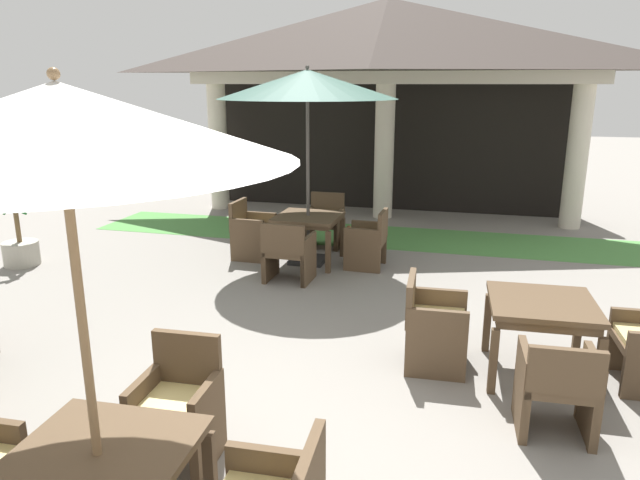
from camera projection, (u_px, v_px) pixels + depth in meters
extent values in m
cylinder|color=beige|center=(218.00, 148.00, 12.49)|extent=(0.39, 0.39, 2.66)
cylinder|color=beige|center=(384.00, 152.00, 11.62)|extent=(0.39, 0.39, 2.66)
cylinder|color=beige|center=(577.00, 158.00, 10.75)|extent=(0.39, 0.39, 2.66)
cube|color=beige|center=(386.00, 78.00, 11.24)|extent=(8.02, 0.70, 0.24)
pyramid|color=#514742|center=(388.00, 35.00, 11.04)|extent=(8.42, 2.85, 1.33)
cube|color=black|center=(390.00, 148.00, 12.46)|extent=(7.82, 0.16, 2.66)
cube|color=#519347|center=(369.00, 236.00, 10.47)|extent=(10.22, 1.61, 0.01)
cube|color=brown|center=(308.00, 217.00, 8.77)|extent=(0.97, 0.97, 0.05)
cube|color=brown|center=(308.00, 221.00, 8.79)|extent=(0.89, 0.89, 0.07)
cube|color=brown|center=(272.00, 248.00, 8.59)|extent=(0.07, 0.07, 0.62)
cube|color=brown|center=(328.00, 252.00, 8.36)|extent=(0.07, 0.07, 0.62)
cube|color=brown|center=(291.00, 234.00, 9.40)|extent=(0.07, 0.07, 0.62)
cube|color=brown|center=(343.00, 237.00, 9.16)|extent=(0.07, 0.07, 0.62)
cube|color=#2D2D2D|center=(308.00, 260.00, 8.95)|extent=(0.52, 0.52, 0.07)
cylinder|color=#4C4742|center=(308.00, 178.00, 8.61)|extent=(0.05, 0.05, 2.62)
cone|color=#33594C|center=(307.00, 84.00, 8.26)|extent=(2.61, 2.61, 0.41)
sphere|color=#4C4742|center=(307.00, 67.00, 8.20)|extent=(0.06, 0.06, 0.06)
cube|color=brown|center=(254.00, 232.00, 9.09)|extent=(0.57, 0.60, 0.07)
cube|color=#E0CC7F|center=(254.00, 228.00, 9.07)|extent=(0.52, 0.55, 0.05)
cube|color=brown|center=(238.00, 214.00, 9.09)|extent=(0.08, 0.59, 0.45)
cube|color=brown|center=(260.00, 232.00, 9.36)|extent=(0.55, 0.08, 0.68)
cube|color=brown|center=(247.00, 241.00, 8.86)|extent=(0.55, 0.08, 0.68)
cube|color=brown|center=(275.00, 242.00, 9.33)|extent=(0.06, 0.06, 0.38)
cube|color=brown|center=(263.00, 251.00, 8.84)|extent=(0.06, 0.06, 0.38)
cube|color=brown|center=(246.00, 240.00, 9.46)|extent=(0.06, 0.06, 0.38)
cube|color=brown|center=(233.00, 249.00, 8.97)|extent=(0.06, 0.06, 0.38)
cube|color=brown|center=(366.00, 242.00, 8.62)|extent=(0.56, 0.56, 0.07)
cube|color=#E0CC7F|center=(366.00, 238.00, 8.60)|extent=(0.52, 0.51, 0.05)
cube|color=brown|center=(383.00, 226.00, 8.48)|extent=(0.08, 0.55, 0.45)
cube|color=brown|center=(362.00, 251.00, 8.40)|extent=(0.55, 0.08, 0.65)
cube|color=brown|center=(369.00, 242.00, 8.87)|extent=(0.55, 0.08, 0.65)
cube|color=brown|center=(346.00, 259.00, 8.51)|extent=(0.06, 0.06, 0.36)
cube|color=brown|center=(353.00, 250.00, 8.96)|extent=(0.06, 0.06, 0.36)
cube|color=brown|center=(378.00, 261.00, 8.38)|extent=(0.06, 0.06, 0.36)
cube|color=brown|center=(384.00, 252.00, 8.83)|extent=(0.06, 0.06, 0.36)
cube|color=brown|center=(324.00, 224.00, 9.68)|extent=(0.59, 0.51, 0.07)
cube|color=#E0CC7F|center=(324.00, 220.00, 9.67)|extent=(0.54, 0.47, 0.05)
cube|color=brown|center=(328.00, 206.00, 9.82)|extent=(0.57, 0.08, 0.45)
cube|color=brown|center=(339.00, 229.00, 9.63)|extent=(0.07, 0.49, 0.64)
cube|color=brown|center=(309.00, 227.00, 9.78)|extent=(0.07, 0.49, 0.64)
cube|color=brown|center=(336.00, 241.00, 9.47)|extent=(0.06, 0.06, 0.37)
cube|color=brown|center=(306.00, 238.00, 9.61)|extent=(0.06, 0.06, 0.37)
cube|color=brown|center=(342.00, 234.00, 9.87)|extent=(0.06, 0.06, 0.37)
cube|color=brown|center=(313.00, 232.00, 10.01)|extent=(0.06, 0.06, 0.37)
cube|color=brown|center=(289.00, 251.00, 8.02)|extent=(0.63, 0.57, 0.07)
cube|color=#E0CC7F|center=(289.00, 247.00, 8.00)|extent=(0.58, 0.52, 0.05)
cube|color=brown|center=(283.00, 239.00, 7.72)|extent=(0.61, 0.08, 0.41)
cube|color=brown|center=(270.00, 256.00, 8.12)|extent=(0.08, 0.55, 0.66)
cube|color=brown|center=(309.00, 259.00, 7.96)|extent=(0.08, 0.55, 0.66)
cube|color=brown|center=(277.00, 260.00, 8.38)|extent=(0.06, 0.06, 0.38)
cube|color=brown|center=(313.00, 264.00, 8.23)|extent=(0.06, 0.06, 0.38)
cube|color=brown|center=(264.00, 271.00, 7.92)|extent=(0.06, 0.06, 0.38)
cube|color=brown|center=(303.00, 274.00, 7.77)|extent=(0.06, 0.06, 0.38)
cube|color=brown|center=(98.00, 457.00, 3.18)|extent=(1.02, 1.02, 0.05)
cube|color=brown|center=(99.00, 466.00, 3.20)|extent=(0.94, 0.94, 0.06)
cube|color=brown|center=(81.00, 457.00, 3.80)|extent=(0.07, 0.07, 0.60)
cube|color=brown|center=(210.00, 475.00, 3.62)|extent=(0.07, 0.07, 0.60)
cylinder|color=olive|center=(88.00, 368.00, 3.04)|extent=(0.05, 0.05, 2.45)
cone|color=white|center=(59.00, 123.00, 2.71)|extent=(2.26, 2.26, 0.38)
sphere|color=olive|center=(53.00, 74.00, 2.65)|extent=(0.06, 0.06, 0.06)
cube|color=brown|center=(175.00, 409.00, 4.12)|extent=(0.54, 0.54, 0.07)
cube|color=#E0CC7F|center=(175.00, 402.00, 4.10)|extent=(0.50, 0.50, 0.05)
cube|color=brown|center=(187.00, 361.00, 4.28)|extent=(0.52, 0.08, 0.45)
cube|color=brown|center=(208.00, 426.00, 4.10)|extent=(0.08, 0.52, 0.65)
cube|color=brown|center=(146.00, 418.00, 4.20)|extent=(0.08, 0.52, 0.65)
cube|color=brown|center=(194.00, 461.00, 3.92)|extent=(0.06, 0.06, 0.39)
cube|color=brown|center=(132.00, 453.00, 4.01)|extent=(0.06, 0.06, 0.39)
cube|color=brown|center=(220.00, 424.00, 4.35)|extent=(0.06, 0.06, 0.39)
cube|color=brown|center=(163.00, 416.00, 4.45)|extent=(0.06, 0.06, 0.39)
cube|color=brown|center=(543.00, 303.00, 5.30)|extent=(0.97, 0.97, 0.05)
cube|color=brown|center=(542.00, 310.00, 5.32)|extent=(0.90, 0.90, 0.09)
cube|color=brown|center=(493.00, 361.00, 5.09)|extent=(0.07, 0.07, 0.61)
cube|color=brown|center=(599.00, 371.00, 4.91)|extent=(0.07, 0.07, 0.61)
cube|color=brown|center=(487.00, 323.00, 5.91)|extent=(0.07, 0.07, 0.61)
cube|color=brown|center=(578.00, 330.00, 5.73)|extent=(0.07, 0.07, 0.61)
cube|color=brown|center=(638.00, 341.00, 5.48)|extent=(0.54, 0.08, 0.63)
cube|color=brown|center=(625.00, 378.00, 5.04)|extent=(0.06, 0.06, 0.38)
cube|color=brown|center=(609.00, 351.00, 5.56)|extent=(0.06, 0.06, 0.38)
cube|color=brown|center=(437.00, 324.00, 5.57)|extent=(0.59, 0.63, 0.07)
cube|color=#E0CC7F|center=(437.00, 318.00, 5.55)|extent=(0.54, 0.58, 0.05)
cube|color=brown|center=(411.00, 298.00, 5.56)|extent=(0.08, 0.61, 0.42)
cube|color=brown|center=(437.00, 321.00, 5.86)|extent=(0.56, 0.08, 0.69)
cube|color=brown|center=(436.00, 345.00, 5.32)|extent=(0.56, 0.08, 0.69)
cube|color=brown|center=(462.00, 337.00, 5.84)|extent=(0.06, 0.06, 0.40)
cube|color=brown|center=(463.00, 362.00, 5.32)|extent=(0.06, 0.06, 0.40)
cube|color=brown|center=(411.00, 332.00, 5.94)|extent=(0.06, 0.06, 0.40)
cube|color=brown|center=(408.00, 356.00, 5.42)|extent=(0.06, 0.06, 0.40)
cube|color=brown|center=(557.00, 382.00, 4.50)|extent=(0.56, 0.55, 0.07)
cube|color=#E0CC7F|center=(558.00, 375.00, 4.48)|extent=(0.52, 0.50, 0.05)
cube|color=brown|center=(566.00, 372.00, 4.21)|extent=(0.55, 0.08, 0.36)
cube|color=brown|center=(522.00, 388.00, 4.57)|extent=(0.08, 0.53, 0.68)
cube|color=brown|center=(590.00, 395.00, 4.47)|extent=(0.08, 0.53, 0.68)
cube|color=brown|center=(518.00, 390.00, 4.83)|extent=(0.06, 0.06, 0.39)
cube|color=brown|center=(580.00, 397.00, 4.73)|extent=(0.06, 0.06, 0.39)
cube|color=brown|center=(525.00, 421.00, 4.38)|extent=(0.06, 0.06, 0.39)
cube|color=brown|center=(594.00, 429.00, 4.29)|extent=(0.06, 0.06, 0.39)
cylinder|color=#B2AD9E|center=(21.00, 253.00, 8.76)|extent=(0.52, 0.52, 0.36)
cylinder|color=brown|center=(18.00, 227.00, 8.65)|extent=(0.07, 0.07, 0.45)
ellipsoid|color=#286B33|center=(24.00, 202.00, 8.53)|extent=(0.15, 0.39, 0.40)
ellipsoid|color=#286B33|center=(21.00, 197.00, 8.64)|extent=(0.34, 0.16, 0.48)
ellipsoid|color=#286B33|center=(12.00, 198.00, 8.67)|extent=(0.34, 0.37, 0.45)
ellipsoid|color=#286B33|center=(4.00, 203.00, 8.51)|extent=(0.27, 0.34, 0.37)
ellipsoid|color=#286B33|center=(10.00, 201.00, 8.35)|extent=(0.46, 0.31, 0.49)
ellipsoid|color=brown|center=(348.00, 240.00, 9.52)|extent=(0.26, 0.26, 0.34)
sphere|color=brown|center=(349.00, 228.00, 9.47)|extent=(0.08, 0.08, 0.08)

